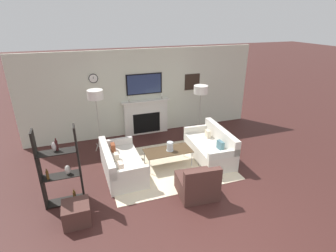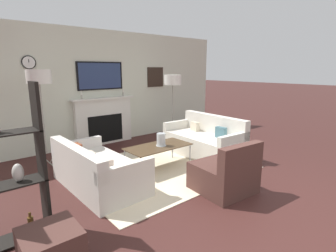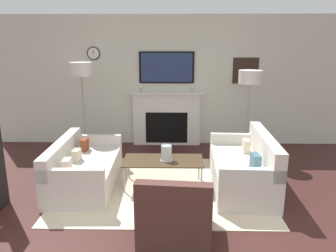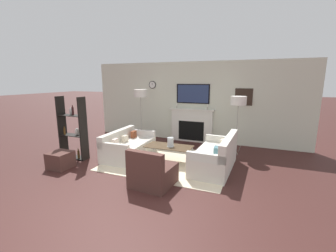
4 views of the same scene
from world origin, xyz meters
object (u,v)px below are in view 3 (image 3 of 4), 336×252
Objects in this scene: coffee_table at (163,162)px; hurricane_candle at (166,154)px; armchair at (176,217)px; couch_right at (244,169)px; floor_lamp_left at (81,70)px; floor_lamp_right at (250,78)px; couch_left at (84,170)px.

coffee_table is 5.11× the size of hurricane_candle.
armchair reaches higher than coffee_table.
couch_right is 3.39m from floor_lamp_left.
coffee_table is (-1.22, 0.02, 0.11)m from couch_right.
coffee_table is at bearing -41.99° from floor_lamp_left.
hurricane_candle is 0.14× the size of floor_lamp_right.
floor_lamp_left is (-1.74, 2.78, 1.38)m from armchair.
hurricane_candle is at bearing 0.05° from couch_left.
floor_lamp_left is at bearing 103.45° from couch_left.
couch_left is 1.99× the size of armchair.
coffee_table is at bearing 161.92° from hurricane_candle.
floor_lamp_right is at bearing 27.09° from couch_left.
floor_lamp_right is at bearing 42.02° from coffee_table.
floor_lamp_right is (0.33, 1.42, 1.21)m from couch_right.
hurricane_candle is at bearing -41.42° from floor_lamp_left.
floor_lamp_left reaches higher than armchair.
armchair is at bearing -127.32° from couch_right.
couch_right is at bearing -27.06° from floor_lamp_left.
couch_right reaches higher than couch_left.
floor_lamp_right is (2.77, 1.42, 1.25)m from couch_left.
hurricane_candle is at bearing 95.59° from armchair.
armchair is 0.71× the size of coffee_table.
floor_lamp_right is (1.37, 2.78, 1.25)m from armchair.
hurricane_candle is at bearing -136.74° from floor_lamp_right.
couch_left is at bearing 179.97° from couch_right.
coffee_table is 0.72× the size of floor_lamp_right.
hurricane_candle is at bearing -18.08° from coffee_table.
couch_right is at bearing -103.23° from floor_lamp_right.
armchair is at bearing -57.98° from floor_lamp_left.
coffee_table is at bearing 97.54° from armchair.
armchair is 1.39m from hurricane_candle.
couch_right is at bearing -0.03° from couch_left.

